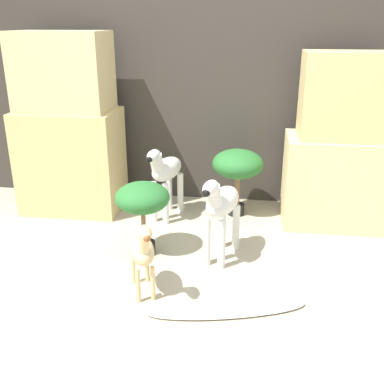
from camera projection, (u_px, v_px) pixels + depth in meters
The scene contains 10 objects.
ground_plane at pixel (173, 302), 2.62m from camera, with size 14.00×14.00×0.00m, color #B2A88E.
wall_back at pixel (206, 76), 3.83m from camera, with size 6.40×0.08×2.20m.
rock_pillar_left at pixel (69, 130), 3.72m from camera, with size 0.82×0.52×1.47m.
rock_pillar_right at pixel (340, 151), 3.47m from camera, with size 0.82×0.52×1.34m.
zebra_right at pixel (221, 206), 2.97m from camera, with size 0.29×0.51×0.63m.
zebra_left at pixel (165, 173), 3.63m from camera, with size 0.28×0.51×0.63m.
giraffe_figurine at pixel (142, 250), 2.60m from camera, with size 0.25×0.41×0.52m.
potted_palm_front at pixel (238, 166), 3.67m from camera, with size 0.42×0.42×0.56m.
potted_palm_back at pixel (143, 201), 3.04m from camera, with size 0.37×0.37×0.52m.
surfboard at pixel (225, 308), 2.55m from camera, with size 0.94×0.42×0.07m.
Camera 1 is at (0.41, -2.19, 1.54)m, focal length 42.00 mm.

